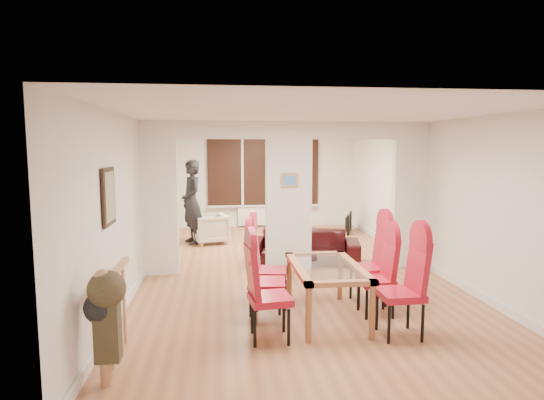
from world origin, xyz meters
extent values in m
cube|color=#A16640|center=(0.00, 0.00, 0.00)|extent=(5.00, 9.00, 0.01)
cube|color=white|center=(0.00, 0.00, 1.30)|extent=(5.00, 0.18, 2.60)
cube|color=black|center=(0.00, 4.44, 1.50)|extent=(3.00, 0.08, 1.80)
cube|color=white|center=(0.00, 4.40, 0.30)|extent=(1.40, 0.08, 0.50)
sphere|color=orange|center=(0.30, 3.30, 2.15)|extent=(0.36, 0.36, 0.36)
cube|color=gray|center=(-2.47, -2.40, 1.60)|extent=(0.04, 0.52, 0.67)
cube|color=#4C8CD8|center=(0.00, -0.10, 1.60)|extent=(0.30, 0.03, 0.25)
imported|color=black|center=(0.37, 0.49, 0.30)|extent=(2.19, 1.24, 0.60)
imported|color=beige|center=(-1.41, 2.44, 0.33)|extent=(0.86, 0.88, 0.66)
imported|color=black|center=(-1.82, 2.46, 0.94)|extent=(0.80, 0.67, 1.88)
imported|color=black|center=(2.00, 3.33, 0.25)|extent=(0.85, 0.42, 0.50)
cylinder|color=#143F19|center=(0.55, 2.48, 0.39)|extent=(0.07, 0.07, 0.28)
imported|color=black|center=(0.47, 2.34, 0.28)|extent=(0.23, 0.23, 0.06)
camera|label=1|loc=(-1.21, -7.78, 2.17)|focal=30.00mm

